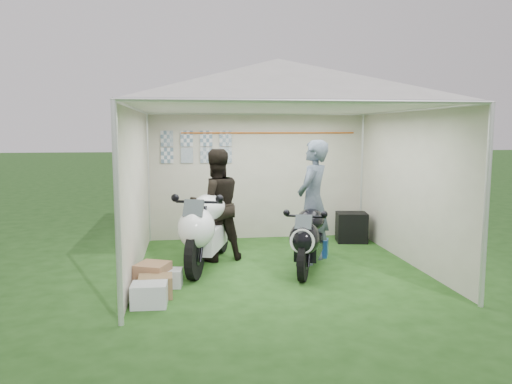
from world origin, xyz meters
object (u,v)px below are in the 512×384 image
Objects in this scene: motorcycle_black at (309,236)px; crate_1 at (153,276)px; paddock_stand at (316,248)px; crate_3 at (156,287)px; motorcycle_white at (206,226)px; person_dark_jacket at (216,205)px; person_blue_jacket at (313,202)px; equipment_box at (351,227)px; crate_2 at (170,278)px; crate_0 at (149,295)px; canopy_tent at (278,90)px.

crate_1 is (-2.16, -0.55, -0.33)m from motorcycle_black.
paddock_stand reaches higher than crate_3.
motorcycle_white is 1.26× the size of person_dark_jacket.
crate_3 is at bearing -145.44° from paddock_stand.
motorcycle_white reaches higher than motorcycle_black.
paddock_stand is at bearing -167.00° from person_blue_jacket.
motorcycle_black is 3.27× the size of equipment_box.
crate_2 is (-2.25, -1.26, -0.03)m from paddock_stand.
person_dark_jacket is 2.72m from equipment_box.
motorcycle_black is 0.90m from paddock_stand.
crate_1 is at bearing 42.81° from person_dark_jacket.
crate_2 is at bearing 73.48° from crate_0.
paddock_stand is 0.87m from person_blue_jacket.
motorcycle_black is 0.62m from person_blue_jacket.
equipment_box is 3.84m from crate_2.
person_dark_jacket is (-1.28, 0.77, 0.36)m from motorcycle_black.
equipment_box is at bearing 45.80° from paddock_stand.
crate_3 is (-0.15, -0.40, 0.02)m from crate_2.
motorcycle_white reaches higher than equipment_box.
crate_2 is at bearing -103.31° from motorcycle_white.
motorcycle_white is 1.28m from crate_1.
equipment_box is 4.20m from crate_3.
paddock_stand is 1.30m from equipment_box.
canopy_tent is at bearing 138.68° from person_dark_jacket.
motorcycle_black is at bearing -125.42° from equipment_box.
person_dark_jacket is at bearing 170.53° from motorcycle_black.
paddock_stand is at bearing 166.15° from person_dark_jacket.
canopy_tent is 3.29× the size of person_dark_jacket.
crate_1 is 0.93× the size of crate_3.
motorcycle_black reaches higher than crate_0.
person_dark_jacket is 4.30× the size of crate_0.
person_blue_jacket reaches higher than motorcycle_black.
crate_2 is at bearing -150.89° from paddock_stand.
person_blue_jacket is 2.73m from crate_3.
person_blue_jacket is 4.65× the size of crate_0.
canopy_tent reaches higher than motorcycle_black.
crate_0 and crate_3 have the same top height.
person_dark_jacket is 0.93× the size of person_blue_jacket.
person_dark_jacket reaches higher than motorcycle_white.
paddock_stand is 1.22× the size of crate_2.
canopy_tent is at bearing 40.65° from crate_0.
crate_0 reaches higher than crate_2.
person_blue_jacket is at bearing 10.57° from canopy_tent.
crate_1 reaches higher than crate_3.
canopy_tent reaches higher than person_dark_jacket.
paddock_stand is at bearing 28.11° from motorcycle_white.
crate_1 is at bearing -31.24° from person_blue_jacket.
crate_2 is (-2.11, -0.91, -0.82)m from person_blue_jacket.
crate_2 is at bearing -145.34° from equipment_box.
equipment_box is 1.33× the size of crate_0.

